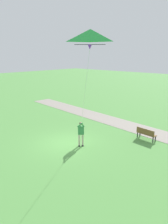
# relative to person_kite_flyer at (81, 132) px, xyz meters

# --- Properties ---
(ground_plane) EXTENTS (120.00, 120.00, 0.00)m
(ground_plane) POSITION_rel_person_kite_flyer_xyz_m (0.34, -1.10, -1.05)
(ground_plane) COLOR #569947
(walkway_path) EXTENTS (5.48, 32.08, 0.02)m
(walkway_path) POSITION_rel_person_kite_flyer_xyz_m (-6.02, 0.90, -1.04)
(walkway_path) COLOR gray
(walkway_path) RESTS_ON ground
(person_kite_flyer) EXTENTS (0.57, 0.61, 1.83)m
(person_kite_flyer) POSITION_rel_person_kite_flyer_xyz_m (0.00, 0.00, 0.00)
(person_kite_flyer) COLOR #232328
(person_kite_flyer) RESTS_ON ground
(flying_kite) EXTENTS (2.65, 3.24, 5.53)m
(flying_kite) POSITION_rel_person_kite_flyer_xyz_m (2.17, 2.73, 5.82)
(flying_kite) COLOR green
(park_bench_near_walkway) EXTENTS (0.58, 1.54, 0.88)m
(park_bench_near_walkway) POSITION_rel_person_kite_flyer_xyz_m (-4.17, 2.73, -0.54)
(park_bench_near_walkway) COLOR brown
(park_bench_near_walkway) RESTS_ON ground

